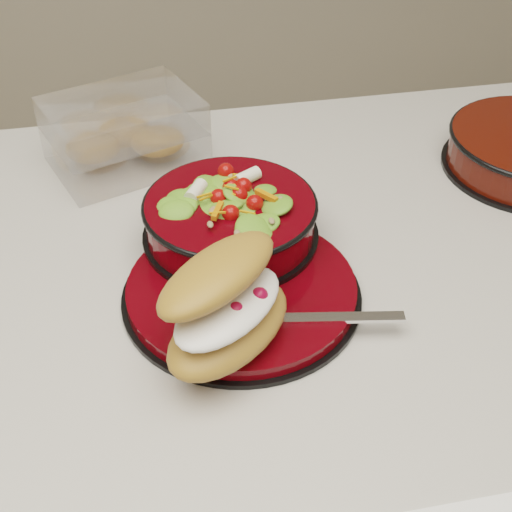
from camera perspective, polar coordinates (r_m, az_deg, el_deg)
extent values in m
cube|color=white|center=(1.20, -0.03, -17.70)|extent=(1.16, 0.66, 0.86)
cube|color=beige|center=(0.85, -0.04, -1.09)|extent=(1.24, 0.74, 0.04)
cylinder|color=black|center=(0.79, -1.15, -3.17)|extent=(0.26, 0.26, 0.01)
cylinder|color=#4E0206|center=(0.78, -1.16, -2.63)|extent=(0.25, 0.25, 0.01)
torus|color=black|center=(0.77, -0.30, -2.80)|extent=(0.14, 0.14, 0.01)
cylinder|color=black|center=(0.84, -2.03, 1.72)|extent=(0.21, 0.21, 0.01)
cylinder|color=#4E0206|center=(0.82, -2.07, 3.10)|extent=(0.19, 0.19, 0.04)
torus|color=black|center=(0.81, -2.10, 4.12)|extent=(0.20, 0.20, 0.01)
ellipsoid|color=#487D23|center=(0.82, -2.09, 3.73)|extent=(0.17, 0.17, 0.07)
sphere|color=#BE0B07|center=(0.80, 0.71, 6.26)|extent=(0.02, 0.02, 0.02)
sphere|color=#BE0B07|center=(0.82, -0.78, 7.33)|extent=(0.02, 0.02, 0.02)
sphere|color=#BE0B07|center=(0.83, -3.23, 7.36)|extent=(0.02, 0.02, 0.02)
sphere|color=#BE0B07|center=(0.81, -4.93, 6.34)|extent=(0.02, 0.02, 0.02)
sphere|color=#BE0B07|center=(0.78, -4.60, 4.96)|extent=(0.02, 0.02, 0.02)
sphere|color=#BE0B07|center=(0.76, -2.34, 4.28)|extent=(0.02, 0.02, 0.02)
sphere|color=#BE0B07|center=(0.77, 0.08, 4.89)|extent=(0.02, 0.02, 0.02)
cylinder|color=silver|center=(0.83, -0.71, 7.44)|extent=(0.03, 0.04, 0.02)
cylinder|color=silver|center=(0.81, -4.90, 6.30)|extent=(0.04, 0.03, 0.02)
cube|color=orange|center=(0.77, -3.15, 4.79)|extent=(0.03, 0.03, 0.01)
cube|color=orange|center=(0.79, 0.85, 5.98)|extent=(0.03, 0.02, 0.01)
ellipsoid|color=#A97133|center=(0.70, -2.18, -5.78)|extent=(0.17, 0.17, 0.04)
ellipsoid|color=white|center=(0.68, -2.24, -4.11)|extent=(0.15, 0.14, 0.02)
ellipsoid|color=#A97133|center=(0.67, -2.54, -1.38)|extent=(0.16, 0.16, 0.04)
sphere|color=#A60B25|center=(0.67, -4.32, -4.01)|extent=(0.02, 0.02, 0.02)
sphere|color=#A60B25|center=(0.67, -1.62, -4.33)|extent=(0.02, 0.02, 0.02)
sphere|color=#A60B25|center=(0.68, 0.28, -3.15)|extent=(0.02, 0.02, 0.02)
sphere|color=#191947|center=(0.68, -3.08, -3.46)|extent=(0.01, 0.01, 0.01)
sphere|color=#191947|center=(0.68, -1.16, -3.47)|extent=(0.01, 0.01, 0.01)
sphere|color=#191947|center=(0.67, -2.19, -4.00)|extent=(0.01, 0.01, 0.01)
cube|color=silver|center=(0.74, 6.37, -4.94)|extent=(0.14, 0.04, 0.00)
cube|color=silver|center=(0.73, -0.51, -5.06)|extent=(0.05, 0.03, 0.00)
cube|color=white|center=(1.02, -10.36, 8.57)|extent=(0.23, 0.20, 0.05)
cube|color=white|center=(0.99, -10.68, 10.92)|extent=(0.23, 0.20, 0.04)
ellipsoid|color=#A97133|center=(1.02, -12.90, 8.45)|extent=(0.07, 0.06, 0.04)
ellipsoid|color=#A97133|center=(1.01, -7.87, 9.07)|extent=(0.07, 0.06, 0.04)
ellipsoid|color=#A97133|center=(1.04, -10.49, 9.74)|extent=(0.07, 0.06, 0.04)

